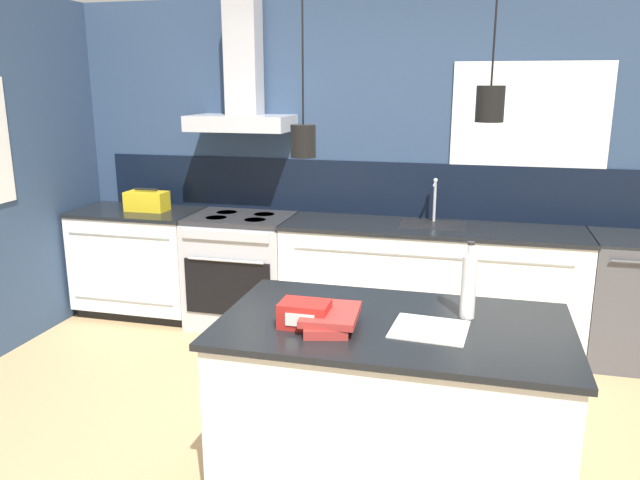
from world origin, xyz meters
The scene contains 12 objects.
ground_plane centered at (0.00, 0.00, 0.00)m, with size 16.00×16.00×0.00m, color tan.
wall_back centered at (-0.06, 2.00, 1.35)m, with size 5.60×2.44×2.60m.
counter_run_left centered at (-1.85, 1.69, 0.46)m, with size 1.04×0.64×0.91m.
counter_run_sink centered at (0.60, 1.69, 0.46)m, with size 2.24×0.64×1.25m.
oven_range centered at (-0.93, 1.69, 0.46)m, with size 0.82×0.66×0.91m.
dishwasher centered at (2.00, 1.69, 0.46)m, with size 0.59×0.65×0.91m.
kitchen_island centered at (0.58, -0.29, 0.46)m, with size 1.56×0.90×0.91m.
bottle_on_island centered at (0.90, -0.14, 1.06)m, with size 0.07×0.07×0.36m.
book_stack centered at (0.31, -0.41, 0.95)m, with size 0.28×0.35×0.07m.
red_supply_box centered at (0.21, -0.43, 0.97)m, with size 0.21×0.15×0.11m.
paper_pile centered at (0.74, -0.34, 0.91)m, with size 0.34×0.32×0.01m.
yellow_toolbox centered at (-1.75, 1.69, 0.99)m, with size 0.34×0.18×0.19m.
Camera 1 is at (0.91, -2.90, 1.95)m, focal length 35.00 mm.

